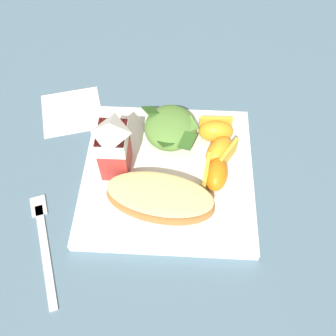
# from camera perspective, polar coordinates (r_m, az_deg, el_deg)

# --- Properties ---
(ground) EXTENTS (3.00, 3.00, 0.00)m
(ground) POSITION_cam_1_polar(r_m,az_deg,el_deg) (0.64, 0.00, -1.30)
(ground) COLOR slate
(white_plate) EXTENTS (0.28, 0.28, 0.02)m
(white_plate) POSITION_cam_1_polar(r_m,az_deg,el_deg) (0.63, 0.00, -0.91)
(white_plate) COLOR white
(white_plate) RESTS_ON ground
(cheesy_pizza_bread) EXTENTS (0.11, 0.18, 0.04)m
(cheesy_pizza_bread) POSITION_cam_1_polar(r_m,az_deg,el_deg) (0.58, -1.22, -4.56)
(cheesy_pizza_bread) COLOR #A87038
(cheesy_pizza_bread) RESTS_ON white_plate
(green_salad_pile) EXTENTS (0.11, 0.10, 0.04)m
(green_salad_pile) POSITION_cam_1_polar(r_m,az_deg,el_deg) (0.66, 0.12, 6.13)
(green_salad_pile) COLOR #5B8E3D
(green_salad_pile) RESTS_ON white_plate
(milk_carton) EXTENTS (0.06, 0.05, 0.11)m
(milk_carton) POSITION_cam_1_polar(r_m,az_deg,el_deg) (0.59, -8.19, 3.44)
(milk_carton) COLOR #B7332D
(milk_carton) RESTS_ON white_plate
(orange_wedge_front) EXTENTS (0.06, 0.05, 0.04)m
(orange_wedge_front) POSITION_cam_1_polar(r_m,az_deg,el_deg) (0.61, 7.10, -0.88)
(orange_wedge_front) COLOR orange
(orange_wedge_front) RESTS_ON white_plate
(orange_wedge_middle) EXTENTS (0.07, 0.06, 0.04)m
(orange_wedge_middle) POSITION_cam_1_polar(r_m,az_deg,el_deg) (0.63, 7.82, 2.46)
(orange_wedge_middle) COLOR orange
(orange_wedge_middle) RESTS_ON white_plate
(orange_wedge_rear) EXTENTS (0.04, 0.06, 0.04)m
(orange_wedge_rear) POSITION_cam_1_polar(r_m,az_deg,el_deg) (0.66, 7.19, 5.62)
(orange_wedge_rear) COLOR orange
(orange_wedge_rear) RESTS_ON white_plate
(paper_napkin) EXTENTS (0.14, 0.14, 0.00)m
(paper_napkin) POSITION_cam_1_polar(r_m,az_deg,el_deg) (0.75, -14.23, 8.27)
(paper_napkin) COLOR white
(paper_napkin) RESTS_ON ground
(metal_fork) EXTENTS (0.18, 0.08, 0.01)m
(metal_fork) POSITION_cam_1_polar(r_m,az_deg,el_deg) (0.61, -18.23, -10.05)
(metal_fork) COLOR silver
(metal_fork) RESTS_ON ground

